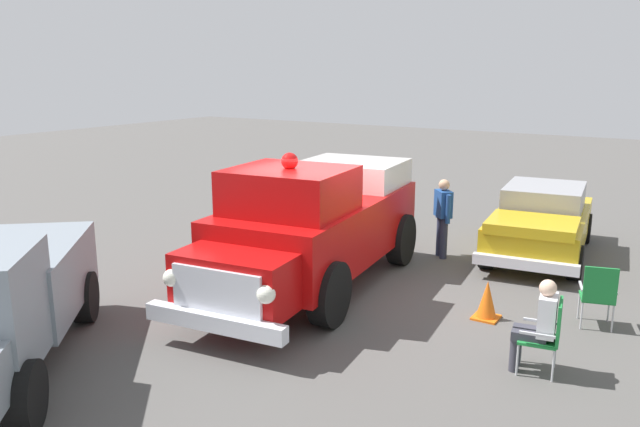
# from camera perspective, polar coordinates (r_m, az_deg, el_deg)

# --- Properties ---
(ground_plane) EXTENTS (60.00, 60.00, 0.00)m
(ground_plane) POSITION_cam_1_polar(r_m,az_deg,el_deg) (11.34, 0.96, -7.18)
(ground_plane) COLOR #514F4C
(vintage_fire_truck) EXTENTS (2.95, 6.17, 2.59)m
(vintage_fire_truck) POSITION_cam_1_polar(r_m,az_deg,el_deg) (11.29, -0.51, -0.90)
(vintage_fire_truck) COLOR black
(vintage_fire_truck) RESTS_ON ground
(classic_hot_rod) EXTENTS (2.36, 4.55, 1.46)m
(classic_hot_rod) POSITION_cam_1_polar(r_m,az_deg,el_deg) (14.14, 19.43, -0.65)
(classic_hot_rod) COLOR black
(classic_hot_rod) RESTS_ON ground
(lawn_chair_near_truck) EXTENTS (0.57, 0.58, 1.02)m
(lawn_chair_near_truck) POSITION_cam_1_polar(r_m,az_deg,el_deg) (8.81, 20.06, -10.03)
(lawn_chair_near_truck) COLOR #B7BABF
(lawn_chair_near_truck) RESTS_ON ground
(lawn_chair_by_car) EXTENTS (0.61, 0.61, 1.02)m
(lawn_chair_by_car) POSITION_cam_1_polar(r_m,az_deg,el_deg) (10.54, 24.00, -6.55)
(lawn_chair_by_car) COLOR #B7BABF
(lawn_chair_by_car) RESTS_ON ground
(lawn_chair_spare) EXTENTS (0.64, 0.64, 1.02)m
(lawn_chair_spare) POSITION_cam_1_polar(r_m,az_deg,el_deg) (14.03, -2.16, -0.66)
(lawn_chair_spare) COLOR #B7BABF
(lawn_chair_spare) RESTS_ON ground
(spectator_seated) EXTENTS (0.58, 0.45, 1.29)m
(spectator_seated) POSITION_cam_1_polar(r_m,az_deg,el_deg) (8.77, 19.25, -9.30)
(spectator_seated) COLOR #383842
(spectator_seated) RESTS_ON ground
(spectator_standing) EXTENTS (0.51, 0.54, 1.68)m
(spectator_standing) POSITION_cam_1_polar(r_m,az_deg,el_deg) (13.38, 11.12, 0.07)
(spectator_standing) COLOR #2D334C
(spectator_standing) RESTS_ON ground
(traffic_cone) EXTENTS (0.40, 0.40, 0.64)m
(traffic_cone) POSITION_cam_1_polar(r_m,az_deg,el_deg) (10.45, 14.95, -7.65)
(traffic_cone) COLOR orange
(traffic_cone) RESTS_ON ground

